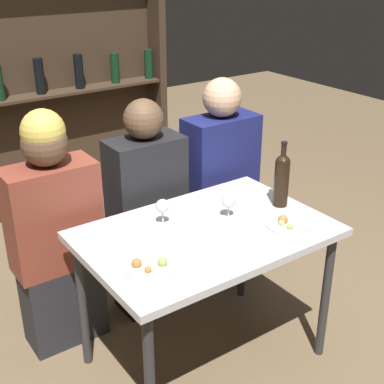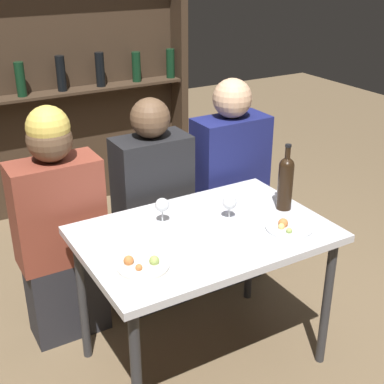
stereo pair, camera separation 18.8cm
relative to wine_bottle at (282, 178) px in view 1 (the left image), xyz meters
name	(u,v)px [view 1 (the left image)]	position (x,y,z in m)	size (l,w,h in m)	color
ground_plane	(205,357)	(-0.46, 0.00, -0.89)	(10.00, 10.00, 0.00)	brown
dining_table	(206,244)	(-0.46, 0.00, -0.22)	(1.13, 0.75, 0.74)	silver
wine_rack_wall	(37,73)	(-0.46, 2.05, 0.21)	(2.01, 0.21, 2.15)	#38281C
wine_bottle	(282,178)	(0.00, 0.00, 0.00)	(0.07, 0.07, 0.33)	black
wine_glass_0	(229,202)	(-0.29, 0.05, -0.07)	(0.07, 0.07, 0.12)	silver
wine_glass_1	(163,207)	(-0.59, 0.17, -0.06)	(0.07, 0.07, 0.13)	silver
food_plate_0	(151,267)	(-0.83, -0.13, -0.14)	(0.21, 0.21, 0.05)	silver
food_plate_1	(287,224)	(-0.12, -0.18, -0.14)	(0.21, 0.21, 0.05)	silver
seated_person_left	(56,236)	(-0.97, 0.57, -0.28)	(0.44, 0.22, 1.26)	#26262B
seated_person_center	(147,215)	(-0.44, 0.57, -0.31)	(0.40, 0.22, 1.23)	#26262B
seated_person_right	(220,189)	(0.06, 0.57, -0.29)	(0.43, 0.22, 1.27)	#26262B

